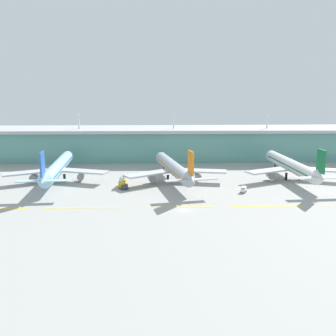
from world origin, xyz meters
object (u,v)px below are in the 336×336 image
fuel_truck (122,182)px  pushback_tug (125,187)px  baggage_cart (244,189)px  airliner_middle (174,168)px  airliner_near (57,168)px  airliner_far (292,166)px

fuel_truck → pushback_tug: fuel_truck is taller
baggage_cart → airliner_middle: bearing=145.6°
airliner_near → pushback_tug: (32.50, -15.12, -5.35)m
airliner_far → baggage_cart: size_ratio=15.98×
airliner_middle → pushback_tug: airliner_middle is taller
airliner_middle → fuel_truck: bearing=-158.7°
airliner_far → airliner_near: bearing=-179.7°
airliner_middle → baggage_cart: airliner_middle is taller
airliner_near → baggage_cart: airliner_near is taller
airliner_near → airliner_middle: same height
airliner_near → airliner_middle: bearing=-2.5°
airliner_near → pushback_tug: size_ratio=15.11×
baggage_cart → pushback_tug: 50.89m
baggage_cart → pushback_tug: baggage_cart is taller
airliner_middle → airliner_far: size_ratio=0.98×
baggage_cart → pushback_tug: (-50.44, 6.75, -0.16)m
airliner_near → baggage_cart: 85.93m
fuel_truck → airliner_far: bearing=8.5°
airliner_near → airliner_middle: 54.48m
airliner_far → pushback_tug: 80.30m
airliner_middle → pushback_tug: (-21.93, -12.74, -5.35)m
airliner_far → baggage_cart: airliner_far is taller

